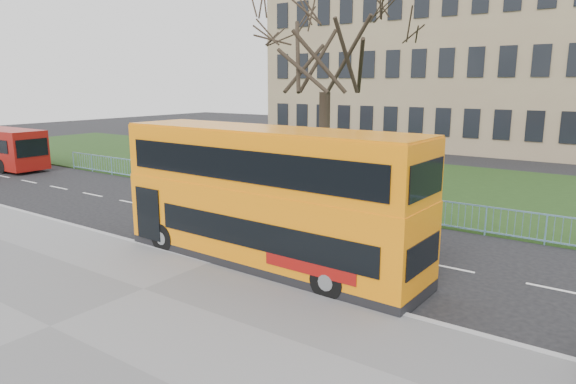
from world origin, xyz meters
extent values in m
plane|color=black|center=(0.00, 0.00, 0.00)|extent=(120.00, 120.00, 0.00)
cube|color=slate|center=(0.00, -6.75, 0.06)|extent=(80.00, 10.50, 0.12)
cube|color=#97979A|center=(0.00, -1.55, 0.07)|extent=(80.00, 0.20, 0.14)
cube|color=#1B3413|center=(0.00, 14.30, 0.04)|extent=(80.00, 15.40, 0.08)
cube|color=#90785B|center=(-5.00, 35.00, 7.00)|extent=(30.00, 15.00, 14.00)
cube|color=orange|center=(1.38, -0.50, 1.26)|extent=(9.95, 2.61, 1.84)
cube|color=orange|center=(1.38, -0.50, 2.34)|extent=(9.95, 2.61, 0.32)
cube|color=orange|center=(1.38, -0.50, 3.32)|extent=(9.90, 2.56, 1.65)
cube|color=black|center=(1.91, -1.70, 1.33)|extent=(7.63, 0.24, 0.80)
cube|color=black|center=(1.34, -1.67, 3.24)|extent=(9.10, 0.28, 0.89)
cylinder|color=black|center=(-2.18, -1.47, 0.49)|extent=(0.99, 0.29, 0.98)
cylinder|color=black|center=(4.22, -1.64, 0.49)|extent=(0.99, 0.29, 0.98)
cylinder|color=black|center=(-21.99, 3.01, 0.45)|extent=(0.90, 0.25, 0.90)
camera|label=1|loc=(10.54, -12.36, 5.48)|focal=32.00mm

